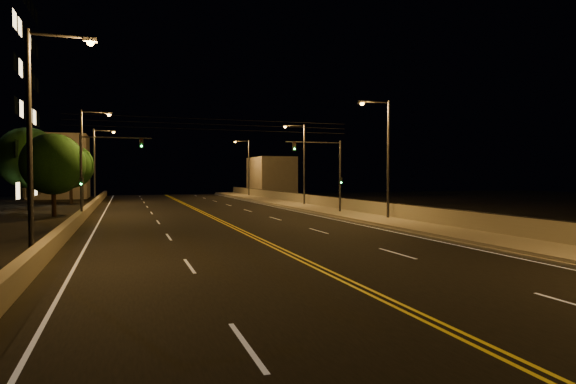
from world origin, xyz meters
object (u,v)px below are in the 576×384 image
object	(u,v)px
tree_1	(28,158)
tree_2	(71,166)
tree_0	(53,164)
streetlight_5	(85,155)
streetlight_6	(97,161)
streetlight_4	(38,130)
traffic_signal_right	(330,168)
streetlight_3	(247,164)
traffic_signal_left	(95,167)
streetlight_2	(302,159)
streetlight_1	(385,152)

from	to	relation	value
tree_1	tree_2	xyz separation A→B (m)	(2.99, 8.99, -0.63)
tree_0	streetlight_5	bearing A→B (deg)	-4.08
streetlight_5	streetlight_6	xyz separation A→B (m)	(0.00, 17.77, 0.00)
tree_2	streetlight_4	bearing A→B (deg)	-85.98
streetlight_4	streetlight_6	world-z (taller)	same
traffic_signal_right	streetlight_4	bearing A→B (deg)	-138.49
streetlight_3	traffic_signal_right	bearing A→B (deg)	-92.38
streetlight_5	traffic_signal_left	bearing A→B (deg)	-79.88
traffic_signal_right	traffic_signal_left	world-z (taller)	same
streetlight_4	traffic_signal_right	world-z (taller)	streetlight_4
traffic_signal_right	tree_1	size ratio (longest dim) A/B	0.79
streetlight_3	tree_1	distance (m)	33.87
streetlight_2	traffic_signal_left	xyz separation A→B (m)	(-20.35, -10.94, -1.14)
tree_0	tree_2	world-z (taller)	tree_2
tree_2	streetlight_1	bearing A→B (deg)	-52.17
streetlight_1	streetlight_4	bearing A→B (deg)	-152.94
traffic_signal_left	tree_1	size ratio (longest dim) A/B	0.79
streetlight_2	streetlight_6	world-z (taller)	same
streetlight_5	tree_0	size ratio (longest dim) A/B	1.29
traffic_signal_left	tree_1	bearing A→B (deg)	114.13
streetlight_1	traffic_signal_left	size ratio (longest dim) A/B	1.39
streetlight_4	traffic_signal_left	world-z (taller)	streetlight_4
streetlight_1	streetlight_5	world-z (taller)	same
streetlight_1	streetlight_4	world-z (taller)	same
tree_1	traffic_signal_left	bearing A→B (deg)	-65.87
streetlight_1	streetlight_2	bearing A→B (deg)	90.00
streetlight_4	traffic_signal_left	bearing A→B (deg)	86.49
tree_0	tree_2	bearing A→B (deg)	91.44
streetlight_1	streetlight_2	world-z (taller)	same
streetlight_5	streetlight_2	bearing A→B (deg)	12.81
streetlight_3	tree_2	distance (m)	26.75
streetlight_2	tree_0	distance (m)	24.42
streetlight_3	streetlight_6	size ratio (longest dim) A/B	1.00
streetlight_4	streetlight_6	distance (m)	41.49
traffic_signal_left	tree_2	world-z (taller)	tree_2
streetlight_1	streetlight_3	distance (m)	42.35
streetlight_3	tree_2	world-z (taller)	streetlight_3
streetlight_5	tree_2	xyz separation A→B (m)	(-2.98, 18.67, -0.65)
streetlight_3	tree_0	world-z (taller)	streetlight_3
tree_1	traffic_signal_right	bearing A→B (deg)	-31.28
tree_1	tree_2	world-z (taller)	tree_1
traffic_signal_right	tree_1	bearing A→B (deg)	148.72
streetlight_3	traffic_signal_right	distance (m)	35.69
traffic_signal_left	tree_0	bearing A→B (deg)	119.96
streetlight_6	tree_0	bearing A→B (deg)	-98.14
tree_2	streetlight_6	bearing A→B (deg)	-16.87
streetlight_6	tree_0	size ratio (longest dim) A/B	1.29
traffic_signal_left	streetlight_4	bearing A→B (deg)	-93.51
streetlight_3	tree_0	bearing A→B (deg)	-129.17
streetlight_5	tree_2	bearing A→B (deg)	99.07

